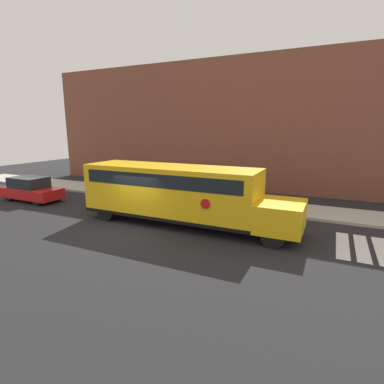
% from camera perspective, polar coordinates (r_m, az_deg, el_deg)
% --- Properties ---
extents(ground_plane, '(60.00, 60.00, 0.00)m').
position_cam_1_polar(ground_plane, '(14.85, -11.07, -6.81)').
color(ground_plane, black).
extents(sidewalk_strip, '(44.00, 3.00, 0.15)m').
position_cam_1_polar(sidewalk_strip, '(20.20, -0.13, -1.30)').
color(sidewalk_strip, '#B2ADA3').
rests_on(sidewalk_strip, ground).
extents(building_backdrop, '(32.00, 4.00, 9.94)m').
position_cam_1_polar(building_backdrop, '(25.67, 6.27, 12.51)').
color(building_backdrop, brown).
rests_on(building_backdrop, ground).
extents(school_bus, '(10.86, 2.57, 2.91)m').
position_cam_1_polar(school_bus, '(14.83, -2.74, 0.11)').
color(school_bus, yellow).
rests_on(school_bus, ground).
extents(parked_car, '(4.14, 1.73, 1.58)m').
position_cam_1_polar(parked_car, '(22.56, -28.29, 0.45)').
color(parked_car, red).
rests_on(parked_car, ground).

